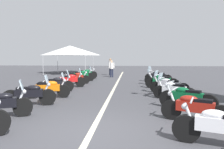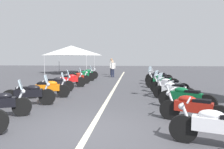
{
  "view_description": "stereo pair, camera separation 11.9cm",
  "coord_description": "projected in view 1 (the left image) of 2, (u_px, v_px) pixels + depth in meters",
  "views": [
    {
      "loc": [
        -5.28,
        -1.0,
        1.93
      ],
      "look_at": [
        6.08,
        0.0,
        0.98
      ],
      "focal_mm": 34.26,
      "sensor_mm": 36.0,
      "label": 1
    },
    {
      "loc": [
        -5.28,
        -1.12,
        1.93
      ],
      "look_at": [
        6.08,
        0.0,
        0.98
      ],
      "focal_mm": 34.26,
      "sensor_mm": 36.0,
      "label": 2
    }
  ],
  "objects": [
    {
      "name": "motorcycle_right_row_1",
      "position": [
        194.0,
        108.0,
        6.22
      ],
      "size": [
        1.04,
        1.86,
        0.98
      ],
      "rotation": [
        0.0,
        0.0,
        1.13
      ],
      "color": "black",
      "rests_on": "ground_plane"
    },
    {
      "name": "motorcycle_right_row_7",
      "position": [
        158.0,
        76.0,
        16.18
      ],
      "size": [
        1.2,
        1.93,
        1.19
      ],
      "rotation": [
        0.0,
        0.0,
        1.05
      ],
      "color": "black",
      "rests_on": "ground_plane"
    },
    {
      "name": "motorcycle_right_row_3",
      "position": [
        173.0,
        90.0,
        9.51
      ],
      "size": [
        1.13,
        1.76,
        1.19
      ],
      "rotation": [
        0.0,
        0.0,
        1.03
      ],
      "color": "black",
      "rests_on": "ground_plane"
    },
    {
      "name": "motorcycle_left_row_6",
      "position": [
        76.0,
        78.0,
        15.07
      ],
      "size": [
        0.92,
        1.92,
        0.99
      ],
      "rotation": [
        0.0,
        0.0,
        -1.22
      ],
      "color": "black",
      "rests_on": "ground_plane"
    },
    {
      "name": "motorcycle_left_row_2",
      "position": [
        30.0,
        94.0,
        8.39
      ],
      "size": [
        0.76,
        2.02,
        1.21
      ],
      "rotation": [
        0.0,
        0.0,
        -1.33
      ],
      "color": "black",
      "rests_on": "ground_plane"
    },
    {
      "name": "motorcycle_left_row_3",
      "position": [
        48.0,
        88.0,
        9.96
      ],
      "size": [
        0.77,
        2.03,
        1.2
      ],
      "rotation": [
        0.0,
        0.0,
        -1.33
      ],
      "color": "black",
      "rests_on": "ground_plane"
    },
    {
      "name": "ground_plane",
      "position": [
        91.0,
        132.0,
        5.49
      ],
      "size": [
        80.0,
        80.0,
        0.0
      ],
      "primitive_type": "plane",
      "color": "#424247"
    },
    {
      "name": "motorcycle_left_row_8",
      "position": [
        85.0,
        74.0,
        18.44
      ],
      "size": [
        1.12,
        2.01,
        1.01
      ],
      "rotation": [
        0.0,
        0.0,
        -1.11
      ],
      "color": "black",
      "rests_on": "ground_plane"
    },
    {
      "name": "motorcycle_right_row_4",
      "position": [
        168.0,
        85.0,
        11.09
      ],
      "size": [
        1.14,
        1.9,
        1.19
      ],
      "rotation": [
        0.0,
        0.0,
        1.08
      ],
      "color": "black",
      "rests_on": "ground_plane"
    },
    {
      "name": "motorcycle_left_row_5",
      "position": [
        69.0,
        80.0,
        13.43
      ],
      "size": [
        0.91,
        2.03,
        1.21
      ],
      "rotation": [
        0.0,
        0.0,
        -1.24
      ],
      "color": "black",
      "rests_on": "ground_plane"
    },
    {
      "name": "motorcycle_left_row_7",
      "position": [
        81.0,
        75.0,
        16.77
      ],
      "size": [
        0.93,
        2.05,
        1.23
      ],
      "rotation": [
        0.0,
        0.0,
        -1.23
      ],
      "color": "black",
      "rests_on": "ground_plane"
    },
    {
      "name": "bystander_2",
      "position": [
        110.0,
        65.0,
        22.13
      ],
      "size": [
        0.42,
        0.38,
        1.75
      ],
      "rotation": [
        0.0,
        0.0,
        5.45
      ],
      "color": "#1E2338",
      "rests_on": "ground_plane"
    },
    {
      "name": "motorcycle_right_row_2",
      "position": [
        187.0,
        97.0,
        7.71
      ],
      "size": [
        1.23,
        1.85,
        1.01
      ],
      "rotation": [
        0.0,
        0.0,
        1.01
      ],
      "color": "black",
      "rests_on": "ground_plane"
    },
    {
      "name": "lane_centre_stripe",
      "position": [
        113.0,
        90.0,
        12.27
      ],
      "size": [
        30.23,
        0.16,
        0.01
      ],
      "primitive_type": "cube",
      "color": "beige",
      "rests_on": "ground_plane"
    },
    {
      "name": "motorcycle_right_row_0",
      "position": [
        222.0,
        127.0,
        4.5
      ],
      "size": [
        0.96,
        2.04,
        0.99
      ],
      "rotation": [
        0.0,
        0.0,
        1.23
      ],
      "color": "black",
      "rests_on": "ground_plane"
    },
    {
      "name": "event_tent",
      "position": [
        70.0,
        50.0,
        24.48
      ],
      "size": [
        5.05,
        5.05,
        3.2
      ],
      "color": "white",
      "rests_on": "ground_plane"
    },
    {
      "name": "motorcycle_right_row_5",
      "position": [
        161.0,
        81.0,
        12.87
      ],
      "size": [
        0.98,
        1.94,
        1.01
      ],
      "rotation": [
        0.0,
        0.0,
        1.18
      ],
      "color": "black",
      "rests_on": "ground_plane"
    },
    {
      "name": "motorcycle_right_row_6",
      "position": [
        158.0,
        78.0,
        14.42
      ],
      "size": [
        1.13,
        1.84,
        1.21
      ],
      "rotation": [
        0.0,
        0.0,
        1.06
      ],
      "color": "black",
      "rests_on": "ground_plane"
    },
    {
      "name": "bystander_1",
      "position": [
        112.0,
        67.0,
        20.08
      ],
      "size": [
        0.32,
        0.52,
        1.58
      ],
      "rotation": [
        0.0,
        0.0,
        0.25
      ],
      "color": "#1E2338",
      "rests_on": "ground_plane"
    },
    {
      "name": "motorcycle_left_row_4",
      "position": [
        55.0,
        84.0,
        11.65
      ],
      "size": [
        1.03,
        1.93,
        1.19
      ],
      "rotation": [
        0.0,
        0.0,
        -1.15
      ],
      "color": "black",
      "rests_on": "ground_plane"
    }
  ]
}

